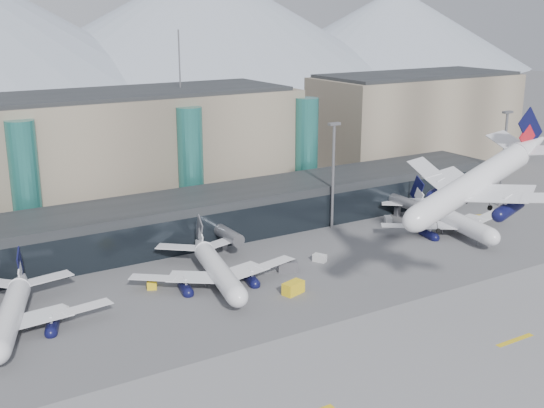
{
  "coord_description": "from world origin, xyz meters",
  "views": [
    {
      "loc": [
        -64.48,
        -78.9,
        50.63
      ],
      "look_at": [
        3.23,
        32.0,
        13.74
      ],
      "focal_mm": 45.0,
      "sensor_mm": 36.0,
      "label": 1
    }
  ],
  "objects_px": {
    "lightmast_right": "(504,153)",
    "veh_g": "(320,258)",
    "lightmast_mid": "(333,170)",
    "veh_d": "(388,220)",
    "hero_jet": "(484,172)",
    "veh_c": "(288,266)",
    "veh_e": "(478,218)",
    "veh_a": "(58,313)",
    "jet_parked_mid": "(214,260)",
    "jet_parked_left": "(12,302)",
    "veh_b": "(152,283)",
    "jet_parked_right": "(446,212)",
    "veh_h": "(293,288)"
  },
  "relations": [
    {
      "from": "veh_b",
      "to": "veh_h",
      "type": "bearing_deg",
      "value": -104.5
    },
    {
      "from": "lightmast_right",
      "to": "hero_jet",
      "type": "height_order",
      "value": "hero_jet"
    },
    {
      "from": "jet_parked_right",
      "to": "jet_parked_left",
      "type": "bearing_deg",
      "value": 100.45
    },
    {
      "from": "veh_c",
      "to": "veh_d",
      "type": "relative_size",
      "value": 1.34
    },
    {
      "from": "veh_c",
      "to": "veh_d",
      "type": "distance_m",
      "value": 41.39
    },
    {
      "from": "veh_d",
      "to": "veh_e",
      "type": "bearing_deg",
      "value": -88.2
    },
    {
      "from": "jet_parked_mid",
      "to": "veh_g",
      "type": "distance_m",
      "value": 23.91
    },
    {
      "from": "hero_jet",
      "to": "veh_d",
      "type": "relative_size",
      "value": 12.52
    },
    {
      "from": "jet_parked_left",
      "to": "veh_d",
      "type": "relative_size",
      "value": 11.9
    },
    {
      "from": "veh_a",
      "to": "veh_h",
      "type": "relative_size",
      "value": 0.78
    },
    {
      "from": "jet_parked_mid",
      "to": "veh_b",
      "type": "xyz_separation_m",
      "value": [
        -11.71,
        3.13,
        -3.39
      ]
    },
    {
      "from": "jet_parked_right",
      "to": "veh_e",
      "type": "xyz_separation_m",
      "value": [
        11.9,
        0.57,
        -3.68
      ]
    },
    {
      "from": "veh_g",
      "to": "veh_e",
      "type": "bearing_deg",
      "value": 66.04
    },
    {
      "from": "jet_parked_left",
      "to": "veh_c",
      "type": "height_order",
      "value": "jet_parked_left"
    },
    {
      "from": "jet_parked_mid",
      "to": "veh_e",
      "type": "relative_size",
      "value": 12.93
    },
    {
      "from": "veh_b",
      "to": "veh_c",
      "type": "distance_m",
      "value": 27.27
    },
    {
      "from": "veh_h",
      "to": "veh_d",
      "type": "bearing_deg",
      "value": 12.49
    },
    {
      "from": "jet_parked_left",
      "to": "veh_a",
      "type": "bearing_deg",
      "value": -78.89
    },
    {
      "from": "hero_jet",
      "to": "veh_e",
      "type": "xyz_separation_m",
      "value": [
        42.68,
        37.71,
        -24.57
      ]
    },
    {
      "from": "hero_jet",
      "to": "veh_c",
      "type": "bearing_deg",
      "value": 111.74
    },
    {
      "from": "veh_c",
      "to": "jet_parked_left",
      "type": "bearing_deg",
      "value": -157.56
    },
    {
      "from": "jet_parked_right",
      "to": "veh_c",
      "type": "height_order",
      "value": "jet_parked_right"
    },
    {
      "from": "veh_e",
      "to": "veh_b",
      "type": "bearing_deg",
      "value": -161.03
    },
    {
      "from": "lightmast_mid",
      "to": "jet_parked_right",
      "type": "height_order",
      "value": "lightmast_mid"
    },
    {
      "from": "hero_jet",
      "to": "jet_parked_left",
      "type": "relative_size",
      "value": 1.05
    },
    {
      "from": "jet_parked_mid",
      "to": "veh_e",
      "type": "xyz_separation_m",
      "value": [
        73.72,
        0.65,
        -3.47
      ]
    },
    {
      "from": "jet_parked_right",
      "to": "veh_h",
      "type": "bearing_deg",
      "value": 114.7
    },
    {
      "from": "lightmast_right",
      "to": "veh_b",
      "type": "relative_size",
      "value": 8.77
    },
    {
      "from": "lightmast_mid",
      "to": "jet_parked_left",
      "type": "height_order",
      "value": "lightmast_mid"
    },
    {
      "from": "veh_c",
      "to": "veh_d",
      "type": "bearing_deg",
      "value": 46.37
    },
    {
      "from": "veh_a",
      "to": "veh_e",
      "type": "xyz_separation_m",
      "value": [
        104.1,
        1.69,
        -0.15
      ]
    },
    {
      "from": "lightmast_mid",
      "to": "veh_d",
      "type": "relative_size",
      "value": 8.9
    },
    {
      "from": "jet_parked_left",
      "to": "veh_c",
      "type": "relative_size",
      "value": 8.85
    },
    {
      "from": "veh_d",
      "to": "jet_parked_right",
      "type": "bearing_deg",
      "value": -114.06
    },
    {
      "from": "lightmast_right",
      "to": "veh_g",
      "type": "bearing_deg",
      "value": -171.7
    },
    {
      "from": "hero_jet",
      "to": "veh_c",
      "type": "relative_size",
      "value": 9.31
    },
    {
      "from": "jet_parked_left",
      "to": "veh_b",
      "type": "bearing_deg",
      "value": -64.0
    },
    {
      "from": "lightmast_mid",
      "to": "veh_e",
      "type": "bearing_deg",
      "value": -23.71
    },
    {
      "from": "jet_parked_right",
      "to": "hero_jet",
      "type": "bearing_deg",
      "value": 150.72
    },
    {
      "from": "lightmast_right",
      "to": "hero_jet",
      "type": "distance_m",
      "value": 74.49
    },
    {
      "from": "lightmast_mid",
      "to": "jet_parked_right",
      "type": "distance_m",
      "value": 28.87
    },
    {
      "from": "veh_a",
      "to": "veh_c",
      "type": "bearing_deg",
      "value": -24.77
    },
    {
      "from": "veh_a",
      "to": "jet_parked_right",
      "type": "bearing_deg",
      "value": -21.25
    },
    {
      "from": "jet_parked_right",
      "to": "veh_c",
      "type": "relative_size",
      "value": 9.42
    },
    {
      "from": "lightmast_mid",
      "to": "lightmast_right",
      "type": "xyz_separation_m",
      "value": [
        50.0,
        -8.0,
        0.0
      ]
    },
    {
      "from": "veh_d",
      "to": "hero_jet",
      "type": "bearing_deg",
      "value": -175.69
    },
    {
      "from": "veh_c",
      "to": "veh_e",
      "type": "distance_m",
      "value": 59.05
    },
    {
      "from": "veh_a",
      "to": "veh_b",
      "type": "xyz_separation_m",
      "value": [
        18.68,
        4.16,
        -0.07
      ]
    },
    {
      "from": "lightmast_mid",
      "to": "veh_c",
      "type": "relative_size",
      "value": 6.62
    },
    {
      "from": "lightmast_mid",
      "to": "veh_g",
      "type": "height_order",
      "value": "lightmast_mid"
    }
  ]
}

